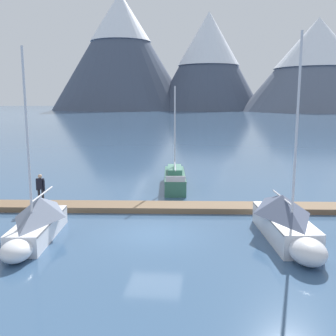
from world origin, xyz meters
TOP-DOWN VIEW (x-y plane):
  - ground_plane at (0.00, 0.00)m, footprint 700.00×700.00m
  - mountain_west_summit at (-49.61, 216.98)m, footprint 81.07×81.07m
  - mountain_central_massif at (1.44, 213.88)m, footprint 60.69×60.69m
  - mountain_shoulder_ridge at (56.71, 197.43)m, footprint 76.41×76.41m
  - dock at (0.00, 4.00)m, footprint 29.81×3.99m
  - sailboat_second_berth at (-4.97, -1.22)m, footprint 1.99×5.75m
  - sailboat_mid_dock_port at (0.03, 10.20)m, footprint 1.99×7.11m
  - sailboat_mid_dock_starboard at (5.76, -0.22)m, footprint 2.33×6.35m
  - person_on_dock at (-6.77, 3.33)m, footprint 0.57×0.32m

SIDE VIEW (x-z plane):
  - ground_plane at x=0.00m, z-range 0.00..0.00m
  - dock at x=0.00m, z-range -0.01..0.29m
  - sailboat_mid_dock_port at x=0.03m, z-range -2.86..4.06m
  - sailboat_second_berth at x=-4.97m, z-range -3.20..4.89m
  - sailboat_mid_dock_starboard at x=5.76m, z-range -3.43..5.19m
  - person_on_dock at x=-6.77m, z-range 0.42..2.11m
  - mountain_shoulder_ridge at x=56.71m, z-range 1.57..48.59m
  - mountain_central_massif at x=1.44m, z-range 1.85..56.32m
  - mountain_west_summit at x=-49.61m, z-range 1.38..67.85m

